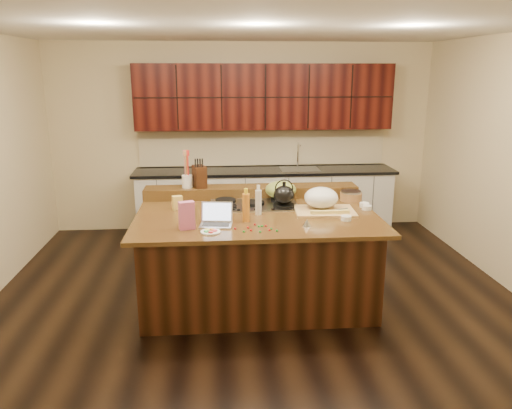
{
  "coord_description": "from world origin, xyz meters",
  "views": [
    {
      "loc": [
        -0.39,
        -4.79,
        2.31
      ],
      "look_at": [
        0.0,
        0.05,
        1.0
      ],
      "focal_mm": 35.0,
      "sensor_mm": 36.0,
      "label": 1
    }
  ],
  "objects": [
    {
      "name": "gumdrop_10",
      "position": [
        0.07,
        -0.57,
        0.93
      ],
      "size": [
        0.02,
        0.02,
        0.02
      ],
      "primitive_type": "ellipsoid",
      "color": "red",
      "rests_on": "island"
    },
    {
      "name": "gumdrop_4",
      "position": [
        0.05,
        -0.44,
        0.93
      ],
      "size": [
        0.02,
        0.02,
        0.02
      ],
      "primitive_type": "ellipsoid",
      "color": "red",
      "rests_on": "island"
    },
    {
      "name": "candy_plate",
      "position": [
        -0.45,
        -0.57,
        0.93
      ],
      "size": [
        0.22,
        0.22,
        0.01
      ],
      "primitive_type": "cylinder",
      "rotation": [
        0.0,
        0.0,
        -0.28
      ],
      "color": "white",
      "rests_on": "island"
    },
    {
      "name": "utensil_crock",
      "position": [
        -0.72,
        0.7,
        1.11
      ],
      "size": [
        0.14,
        0.14,
        0.14
      ],
      "primitive_type": "cylinder",
      "rotation": [
        0.0,
        0.0,
        0.17
      ],
      "color": "white",
      "rests_on": "back_ledge"
    },
    {
      "name": "gumdrop_11",
      "position": [
        0.13,
        -0.6,
        0.93
      ],
      "size": [
        0.02,
        0.02,
        0.02
      ],
      "primitive_type": "ellipsoid",
      "color": "#198C26",
      "rests_on": "island"
    },
    {
      "name": "package_box",
      "position": [
        -0.8,
        0.23,
        0.99
      ],
      "size": [
        0.12,
        0.1,
        0.14
      ],
      "primitive_type": "cube",
      "rotation": [
        0.0,
        0.0,
        0.29
      ],
      "color": "gold",
      "rests_on": "island"
    },
    {
      "name": "kettle",
      "position": [
        0.3,
        0.17,
        1.06
      ],
      "size": [
        0.28,
        0.28,
        0.2
      ],
      "primitive_type": "ellipsoid",
      "rotation": [
        0.0,
        0.0,
        -0.32
      ],
      "color": "black",
      "rests_on": "cooktop"
    },
    {
      "name": "gumdrop_3",
      "position": [
        0.09,
        -0.54,
        0.93
      ],
      "size": [
        0.02,
        0.02,
        0.02
      ],
      "primitive_type": "ellipsoid",
      "color": "#198C26",
      "rests_on": "island"
    },
    {
      "name": "gumdrop_9",
      "position": [
        0.01,
        -0.45,
        0.93
      ],
      "size": [
        0.02,
        0.02,
        0.02
      ],
      "primitive_type": "ellipsoid",
      "color": "#198C26",
      "rests_on": "island"
    },
    {
      "name": "gumdrop_0",
      "position": [
        -0.12,
        -0.48,
        0.93
      ],
      "size": [
        0.02,
        0.02,
        0.02
      ],
      "primitive_type": "ellipsoid",
      "color": "red",
      "rests_on": "island"
    },
    {
      "name": "vinegar_bottle",
      "position": [
        0.02,
        -0.04,
        1.04
      ],
      "size": [
        0.08,
        0.08,
        0.25
      ],
      "primitive_type": "cylinder",
      "rotation": [
        0.0,
        0.0,
        0.24
      ],
      "color": "silver",
      "rests_on": "island"
    },
    {
      "name": "kitchen_timer",
      "position": [
        0.43,
        -0.46,
        0.96
      ],
      "size": [
        0.09,
        0.09,
        0.07
      ],
      "primitive_type": "cone",
      "rotation": [
        0.0,
        0.0,
        -0.11
      ],
      "color": "silver",
      "rests_on": "island"
    },
    {
      "name": "cooktop",
      "position": [
        0.0,
        0.3,
        0.94
      ],
      "size": [
        0.92,
        0.52,
        0.05
      ],
      "color": "gray",
      "rests_on": "island"
    },
    {
      "name": "gumdrop_1",
      "position": [
        -0.02,
        -0.62,
        0.93
      ],
      "size": [
        0.02,
        0.02,
        0.02
      ],
      "primitive_type": "ellipsoid",
      "color": "#198C26",
      "rests_on": "island"
    },
    {
      "name": "oil_bottle",
      "position": [
        -0.12,
        -0.26,
        1.06
      ],
      "size": [
        0.08,
        0.08,
        0.27
      ],
      "primitive_type": "cylinder",
      "rotation": [
        0.0,
        0.0,
        0.23
      ],
      "color": "orange",
      "rests_on": "island"
    },
    {
      "name": "gumdrop_8",
      "position": [
        -0.05,
        -0.4,
        0.93
      ],
      "size": [
        0.02,
        0.02,
        0.02
      ],
      "primitive_type": "ellipsoid",
      "color": "red",
      "rests_on": "island"
    },
    {
      "name": "gumdrop_5",
      "position": [
        -0.02,
        -0.46,
        0.93
      ],
      "size": [
        0.02,
        0.02,
        0.02
      ],
      "primitive_type": "ellipsoid",
      "color": "#198C26",
      "rests_on": "island"
    },
    {
      "name": "room",
      "position": [
        0.0,
        0.0,
        1.35
      ],
      "size": [
        5.52,
        5.02,
        2.72
      ],
      "color": "black",
      "rests_on": "ground"
    },
    {
      "name": "laptop",
      "position": [
        -0.4,
        -0.34,
        0.97
      ],
      "size": [
        0.32,
        0.27,
        0.2
      ],
      "rotation": [
        0.0,
        0.0,
        -0.12
      ],
      "color": "#B7B7BC",
      "rests_on": "island"
    },
    {
      "name": "ramekin_c",
      "position": [
        1.15,
        0.05,
        0.94
      ],
      "size": [
        0.12,
        0.12,
        0.04
      ],
      "primitive_type": "cylinder",
      "rotation": [
        0.0,
        0.0,
        0.2
      ],
      "color": "white",
      "rests_on": "island"
    },
    {
      "name": "pink_bag",
      "position": [
        -0.67,
        -0.45,
        1.05
      ],
      "size": [
        0.15,
        0.11,
        0.26
      ],
      "primitive_type": "cube",
      "rotation": [
        0.0,
        0.0,
        0.29
      ],
      "color": "#CF618E",
      "rests_on": "island"
    },
    {
      "name": "gumdrop_7",
      "position": [
        -0.16,
        -0.6,
        0.93
      ],
      "size": [
        0.02,
        0.02,
        0.02
      ],
      "primitive_type": "ellipsoid",
      "color": "#198C26",
      "rests_on": "island"
    },
    {
      "name": "strainer_bowl",
      "position": [
        1.08,
        0.43,
        0.97
      ],
      "size": [
        0.28,
        0.28,
        0.09
      ],
      "primitive_type": "cylinder",
      "rotation": [
        0.0,
        0.0,
        0.18
      ],
      "color": "#996B3F",
      "rests_on": "island"
    },
    {
      "name": "green_bowl",
      "position": [
        0.3,
        0.43,
        1.06
      ],
      "size": [
        0.4,
        0.4,
        0.19
      ],
      "primitive_type": "ellipsoid",
      "rotation": [
        0.0,
        0.0,
        -0.2
      ],
      "color": "olive",
      "rests_on": "cooktop"
    },
    {
      "name": "gumdrop_2",
      "position": [
        -0.09,
        -0.56,
        0.93
      ],
      "size": [
        0.02,
        0.02,
        0.02
      ],
      "primitive_type": "ellipsoid",
      "color": "red",
      "rests_on": "island"
    },
    {
      "name": "wooden_tray",
      "position": [
        0.67,
        0.04,
        1.03
      ],
      "size": [
        0.62,
        0.49,
        0.24
      ],
      "rotation": [
        0.0,
        0.0,
        -0.06
      ],
      "color": "tan",
      "rests_on": "island"
    },
    {
      "name": "ramekin_a",
      "position": [
        0.84,
        -0.31,
        0.94
      ],
      "size": [
        0.11,
        0.11,
        0.04
      ],
      "primitive_type": "cylinder",
      "rotation": [
        0.0,
        0.0,
        0.06
      ],
      "color": "white",
      "rests_on": "island"
    },
    {
      "name": "ramekin_b",
      "position": [
        1.15,
        0.15,
        0.94
      ],
      "size": [
        0.11,
        0.11,
        0.04
      ],
      "primitive_type": "cylinder",
      "rotation": [
        0.0,
        0.0,
        -0.1
      ],
      "color": "white",
      "rests_on": "island"
    },
    {
      "name": "gumdrop_6",
      "position": [
        -0.23,
        -0.5,
        0.93
      ],
      "size": [
        0.02,
        0.02,
        0.02
      ],
      "primitive_type": "ellipsoid",
      "color": "red",
      "rests_on": "island"
    },
    {
      "name": "knife_block",
      "position": [
        -0.58,
        0.7,
        1.16
      ],
      "size": [
        0.18,
        0.23,
        0.24
      ],
      "primitive_type": "cube",
      "rotation": [
        0.0,
        0.0,
        0.3
      ],
      "color": "black",
      "rests_on": "back_ledge"
    },
    {
      "name": "back_ledge",
      "position": [
        0.0,
        0.7,
        0.98
      ],
      "size": [
        2.4,
        0.3,
        0.12
      ],
      "primitive_type": "cube",
      "color": "black",
      "rests_on": "island"
    },
    {
      "name": "back_counter",
      "position": [
        0.3,
        2.23,
        0.98
      ],
      "size": [
        3.7,
        0.66,
        2.4
      ],
      "color": "silver",
      "rests_on": "ground"
    },
    {
      "name": "island",
      "position": [
        0.0,
        0.0,
        0.46
      ],
      "size": [
        2.4,
        1.6,
        0.92
      ],
      "color": "black",
      "rests_on": "ground"
    }
  ]
}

